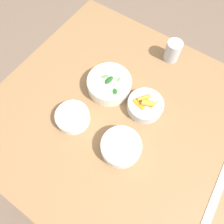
{
  "coord_description": "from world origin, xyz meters",
  "views": [
    {
      "loc": [
        0.34,
        0.2,
        1.58
      ],
      "look_at": [
        0.02,
        -0.02,
        0.77
      ],
      "focal_mm": 35.0,
      "sensor_mm": 36.0,
      "label": 1
    }
  ],
  "objects_px": {
    "bowl_carrots": "(145,105)",
    "bowl_cookies": "(73,117)",
    "bowl_greens": "(109,84)",
    "cup": "(173,51)",
    "bowl_beans_hotdog": "(121,147)",
    "ruler": "(218,192)"
  },
  "relations": [
    {
      "from": "bowl_carrots",
      "to": "cup",
      "type": "height_order",
      "value": "cup"
    },
    {
      "from": "ruler",
      "to": "bowl_cookies",
      "type": "bearing_deg",
      "value": -83.37
    },
    {
      "from": "cup",
      "to": "bowl_greens",
      "type": "bearing_deg",
      "value": -25.33
    },
    {
      "from": "bowl_beans_hotdog",
      "to": "bowl_cookies",
      "type": "xyz_separation_m",
      "value": [
        0.01,
        -0.23,
        -0.0
      ]
    },
    {
      "from": "bowl_greens",
      "to": "cup",
      "type": "height_order",
      "value": "cup"
    },
    {
      "from": "bowl_beans_hotdog",
      "to": "ruler",
      "type": "xyz_separation_m",
      "value": [
        -0.07,
        0.38,
        -0.03
      ]
    },
    {
      "from": "bowl_beans_hotdog",
      "to": "cup",
      "type": "xyz_separation_m",
      "value": [
        -0.51,
        -0.05,
        0.02
      ]
    },
    {
      "from": "bowl_cookies",
      "to": "ruler",
      "type": "xyz_separation_m",
      "value": [
        -0.07,
        0.61,
        -0.02
      ]
    },
    {
      "from": "ruler",
      "to": "cup",
      "type": "relative_size",
      "value": 3.17
    },
    {
      "from": "bowl_beans_hotdog",
      "to": "bowl_cookies",
      "type": "height_order",
      "value": "bowl_beans_hotdog"
    },
    {
      "from": "bowl_cookies",
      "to": "bowl_greens",
      "type": "bearing_deg",
      "value": 170.37
    },
    {
      "from": "bowl_carrots",
      "to": "bowl_cookies",
      "type": "relative_size",
      "value": 1.08
    },
    {
      "from": "bowl_greens",
      "to": "bowl_carrots",
      "type": "bearing_deg",
      "value": 90.42
    },
    {
      "from": "bowl_greens",
      "to": "bowl_cookies",
      "type": "xyz_separation_m",
      "value": [
        0.21,
        -0.04,
        -0.01
      ]
    },
    {
      "from": "bowl_cookies",
      "to": "cup",
      "type": "xyz_separation_m",
      "value": [
        -0.52,
        0.18,
        0.02
      ]
    },
    {
      "from": "bowl_greens",
      "to": "bowl_cookies",
      "type": "distance_m",
      "value": 0.22
    },
    {
      "from": "bowl_greens",
      "to": "cup",
      "type": "relative_size",
      "value": 1.95
    },
    {
      "from": "bowl_carrots",
      "to": "ruler",
      "type": "height_order",
      "value": "bowl_carrots"
    },
    {
      "from": "bowl_greens",
      "to": "ruler",
      "type": "relative_size",
      "value": 0.61
    },
    {
      "from": "ruler",
      "to": "cup",
      "type": "bearing_deg",
      "value": -136.15
    },
    {
      "from": "bowl_beans_hotdog",
      "to": "bowl_greens",
      "type": "bearing_deg",
      "value": -136.39
    },
    {
      "from": "cup",
      "to": "bowl_cookies",
      "type": "bearing_deg",
      "value": -19.24
    }
  ]
}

